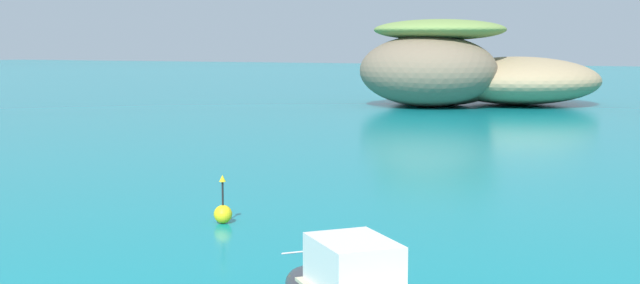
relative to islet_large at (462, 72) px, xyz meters
name	(u,v)px	position (x,y,z in m)	size (l,w,h in m)	color
islet_large	(462,72)	(0.00, 0.00, 0.00)	(23.19, 22.57, 7.54)	#9E8966
channel_buoy	(223,212)	(6.29, -49.90, -2.59)	(0.56, 0.56, 1.48)	yellow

